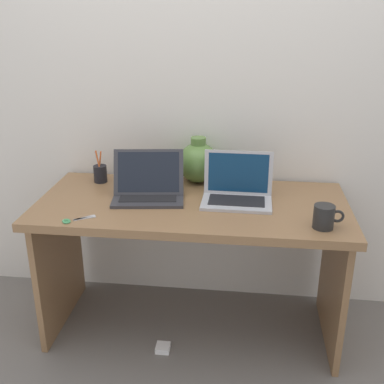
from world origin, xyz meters
TOP-DOWN VIEW (x-y plane):
  - ground_plane at (0.00, 0.00)m, footprint 6.00×6.00m
  - back_wall at (0.00, 0.38)m, footprint 4.40×0.04m
  - desk at (0.00, 0.00)m, footprint 1.49×0.68m
  - laptop_left at (-0.22, 0.03)m, footprint 0.37×0.27m
  - laptop_right at (0.21, 0.04)m, footprint 0.33×0.23m
  - green_vase at (0.00, 0.28)m, footprint 0.21×0.21m
  - coffee_mug at (0.59, -0.22)m, footprint 0.13×0.09m
  - pen_cup at (-0.52, 0.22)m, footprint 0.07×0.07m
  - scissors at (-0.49, -0.28)m, footprint 0.13×0.11m
  - power_brick at (-0.12, -0.20)m, footprint 0.07×0.07m

SIDE VIEW (x-z plane):
  - ground_plane at x=0.00m, z-range 0.00..0.00m
  - power_brick at x=-0.12m, z-range 0.00..0.03m
  - desk at x=0.00m, z-range 0.21..0.94m
  - scissors at x=-0.49m, z-range 0.73..0.74m
  - pen_cup at x=-0.52m, z-range 0.69..0.87m
  - coffee_mug at x=0.59m, z-range 0.73..0.83m
  - laptop_left at x=-0.22m, z-range 0.68..0.90m
  - laptop_right at x=0.21m, z-range 0.68..0.91m
  - green_vase at x=0.00m, z-range 0.72..0.96m
  - back_wall at x=0.00m, z-range 0.00..2.40m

